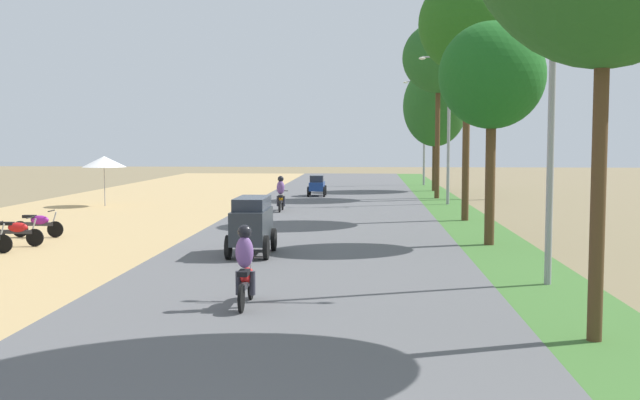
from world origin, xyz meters
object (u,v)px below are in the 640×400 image
Objects in this scene: utility_pole_near at (493,114)px; car_hatchback_blue at (317,185)px; utility_pole_far at (494,125)px; motorbike_foreground_rider at (246,268)px; streetlamp_near at (552,96)px; vendor_umbrella at (104,162)px; car_van_charcoal at (252,222)px; motorbike_ahead_second at (281,195)px; parked_motorbike_fifth at (16,231)px; median_tree_second at (492,76)px; median_tree_fourth at (438,58)px; median_tree_third at (468,25)px; median_tree_fifth at (435,106)px; streetlamp_far at (424,124)px; streetlamp_mid at (449,118)px; parked_motorbike_sixth at (38,223)px.

utility_pole_near reaches higher than car_hatchback_blue.
motorbike_foreground_rider is (-9.63, -29.05, -3.37)m from utility_pole_far.
streetlamp_near is 26.41m from utility_pole_near.
utility_pole_far is at bearing -38.99° from utility_pole_near.
car_van_charcoal is at bearing -58.21° from vendor_umbrella.
motorbike_ahead_second is at bearing 115.15° from streetlamp_near.
parked_motorbike_fifth is 0.22× the size of utility_pole_far.
median_tree_second is at bearing 20.62° from car_van_charcoal.
median_tree_fourth reaches higher than median_tree_second.
utility_pole_far is 24.76m from car_van_charcoal.
median_tree_third reaches higher than parked_motorbike_fifth.
median_tree_second is 25.85m from median_tree_fifth.
motorbike_foreground_rider is at bearing -82.45° from car_van_charcoal.
vendor_umbrella is at bearing -163.34° from utility_pole_far.
streetlamp_far is 42.65m from motorbike_foreground_rider.
median_tree_fourth is at bearing 90.37° from median_tree_third.
utility_pole_far reaches higher than car_hatchback_blue.
median_tree_fifth is (0.40, 6.36, -2.42)m from median_tree_fourth.
utility_pole_far is (20.48, 6.13, 1.92)m from vendor_umbrella.
vendor_umbrella is 1.26× the size of car_hatchback_blue.
median_tree_second is 0.88× the size of utility_pole_far.
median_tree_fourth reaches higher than parked_motorbike_fifth.
motorbike_ahead_second is (-8.21, -4.67, -3.67)m from streetlamp_mid.
streetlamp_mid is at bearing 29.62° from motorbike_ahead_second.
parked_motorbike_fifth is 26.73m from median_tree_fourth.
parked_motorbike_fifth is 14.89m from vendor_umbrella.
car_hatchback_blue is at bearing 67.01° from parked_motorbike_sixth.
median_tree_fourth is at bearing 92.86° from streetlamp_mid.
utility_pole_near reaches higher than streetlamp_near.
car_van_charcoal reaches higher than parked_motorbike_sixth.
streetlamp_far is at bearing 63.75° from parked_motorbike_sixth.
car_van_charcoal is at bearing -112.56° from streetlamp_mid.
car_van_charcoal is 6.94m from motorbike_foreground_rider.
car_van_charcoal is at bearing -87.17° from motorbike_ahead_second.
car_van_charcoal is (9.94, -16.04, -1.28)m from vendor_umbrella.
streetlamp_near is at bearing -19.58° from parked_motorbike_fifth.
streetlamp_near reaches higher than parked_motorbike_sixth.
median_tree_second is 0.71× the size of median_tree_fourth.
parked_motorbike_sixth is 25.20m from median_tree_fourth.
car_hatchback_blue is at bearing 91.01° from motorbike_foreground_rider.
utility_pole_near is at bearing 141.01° from utility_pole_far.
median_tree_second is 22.18m from car_hatchback_blue.
parked_motorbike_fifth is 0.18× the size of median_tree_third.
parked_motorbike_sixth is 0.19× the size of utility_pole_near.
median_tree_third is at bearing -91.01° from median_tree_fifth.
car_hatchback_blue is (-7.17, 27.30, -3.68)m from streetlamp_near.
car_van_charcoal is (-7.55, 4.00, -3.40)m from streetlamp_near.
car_hatchback_blue is 1.11× the size of motorbike_foreground_rider.
parked_motorbike_sixth is at bearing -112.99° from car_hatchback_blue.
utility_pole_near reaches higher than motorbike_foreground_rider.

